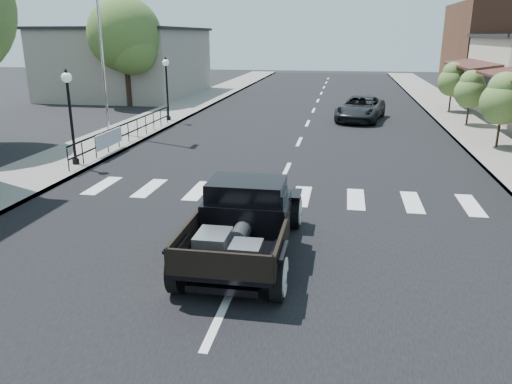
# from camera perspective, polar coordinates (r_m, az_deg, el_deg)

# --- Properties ---
(ground) EXTENTS (120.00, 120.00, 0.00)m
(ground) POSITION_cam_1_polar(r_m,az_deg,el_deg) (11.39, -0.59, -6.51)
(ground) COLOR black
(ground) RESTS_ON ground
(road) EXTENTS (14.00, 80.00, 0.02)m
(road) POSITION_cam_1_polar(r_m,az_deg,el_deg) (25.72, 5.58, 7.06)
(road) COLOR black
(road) RESTS_ON ground
(road_markings) EXTENTS (12.00, 60.00, 0.06)m
(road_markings) POSITION_cam_1_polar(r_m,az_deg,el_deg) (20.84, 4.46, 4.60)
(road_markings) COLOR silver
(road_markings) RESTS_ON ground
(sidewalk_left) EXTENTS (3.00, 80.00, 0.15)m
(sidewalk_left) POSITION_cam_1_polar(r_m,az_deg,el_deg) (27.67, -12.40, 7.61)
(sidewalk_left) COLOR gray
(sidewalk_left) RESTS_ON ground
(sidewalk_right) EXTENTS (3.00, 80.00, 0.15)m
(sidewalk_right) POSITION_cam_1_polar(r_m,az_deg,el_deg) (26.47, 24.35, 6.03)
(sidewalk_right) COLOR gray
(sidewalk_right) RESTS_ON ground
(low_building_left) EXTENTS (10.00, 12.00, 5.00)m
(low_building_left) POSITION_cam_1_polar(r_m,az_deg,el_deg) (41.86, -14.32, 14.06)
(low_building_left) COLOR gray
(low_building_left) RESTS_ON ground
(railing) EXTENTS (0.08, 10.00, 1.00)m
(railing) POSITION_cam_1_polar(r_m,az_deg,el_deg) (22.58, -14.39, 6.79)
(railing) COLOR black
(railing) RESTS_ON sidewalk_left
(banner) EXTENTS (0.04, 2.20, 0.60)m
(banner) POSITION_cam_1_polar(r_m,az_deg,el_deg) (20.81, -16.37, 5.19)
(banner) COLOR silver
(banner) RESTS_ON sidewalk_left
(lamp_post_b) EXTENTS (0.36, 0.36, 3.38)m
(lamp_post_b) POSITION_cam_1_polar(r_m,az_deg,el_deg) (19.02, -20.39, 7.97)
(lamp_post_b) COLOR black
(lamp_post_b) RESTS_ON sidewalk_left
(lamp_post_c) EXTENTS (0.36, 0.36, 3.38)m
(lamp_post_c) POSITION_cam_1_polar(r_m,az_deg,el_deg) (28.04, -10.13, 11.52)
(lamp_post_c) COLOR black
(lamp_post_c) RESTS_ON sidewalk_left
(flagpole) EXTENTS (0.12, 0.12, 11.42)m
(flagpole) POSITION_cam_1_polar(r_m,az_deg,el_deg) (24.88, -17.63, 19.56)
(flagpole) COLOR silver
(flagpole) RESTS_ON sidewalk_left
(big_tree_far) EXTENTS (4.82, 4.82, 7.08)m
(big_tree_far) POSITION_cam_1_polar(r_m,az_deg,el_deg) (35.32, -14.64, 15.18)
(big_tree_far) COLOR #46632A
(big_tree_far) RESTS_ON ground
(small_tree_c) EXTENTS (1.78, 1.78, 2.97)m
(small_tree_c) POSITION_cam_1_polar(r_m,az_deg,el_deg) (23.07, 26.24, 8.25)
(small_tree_c) COLOR #516F32
(small_tree_c) RESTS_ON sidewalk_right
(small_tree_d) EXTENTS (1.61, 1.61, 2.69)m
(small_tree_d) POSITION_cam_1_polar(r_m,az_deg,el_deg) (28.46, 23.22, 9.78)
(small_tree_d) COLOR #516F32
(small_tree_d) RESTS_ON sidewalk_right
(small_tree_e) EXTENTS (1.70, 1.70, 2.84)m
(small_tree_e) POSITION_cam_1_polar(r_m,az_deg,el_deg) (33.15, 21.45, 11.02)
(small_tree_e) COLOR #516F32
(small_tree_e) RESTS_ON sidewalk_right
(hotrod_pickup) EXTENTS (2.33, 4.98, 1.72)m
(hotrod_pickup) POSITION_cam_1_polar(r_m,az_deg,el_deg) (10.67, -1.27, -3.19)
(hotrod_pickup) COLOR black
(hotrod_pickup) RESTS_ON ground
(second_car) EXTENTS (3.14, 5.20, 1.35)m
(second_car) POSITION_cam_1_polar(r_m,az_deg,el_deg) (29.07, 11.86, 9.30)
(second_car) COLOR black
(second_car) RESTS_ON ground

